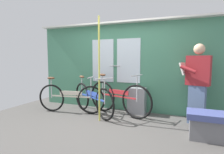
{
  "coord_description": "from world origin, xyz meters",
  "views": [
    {
      "loc": [
        1.45,
        -3.27,
        1.31
      ],
      "look_at": [
        -0.01,
        0.43,
        0.92
      ],
      "focal_mm": 29.32,
      "sensor_mm": 36.0,
      "label": 1
    }
  ],
  "objects_px": {
    "bicycle_by_pole": "(92,99)",
    "trash_bin_by_wall": "(137,101)",
    "bicycle_leaning_behind": "(71,98)",
    "handrail_pole": "(99,70)",
    "passenger_reading_newspaper": "(197,82)",
    "bench_seat_corner": "(210,125)",
    "bicycle_near_door": "(118,98)"
  },
  "relations": [
    {
      "from": "bicycle_by_pole",
      "to": "trash_bin_by_wall",
      "type": "xyz_separation_m",
      "value": [
        0.98,
        0.45,
        -0.06
      ]
    },
    {
      "from": "bicycle_by_pole",
      "to": "bench_seat_corner",
      "type": "xyz_separation_m",
      "value": [
        2.42,
        -0.52,
        -0.13
      ]
    },
    {
      "from": "bicycle_leaning_behind",
      "to": "passenger_reading_newspaper",
      "type": "relative_size",
      "value": 1.06
    },
    {
      "from": "bicycle_by_pole",
      "to": "bicycle_leaning_behind",
      "type": "bearing_deg",
      "value": -140.53
    },
    {
      "from": "passenger_reading_newspaper",
      "to": "handrail_pole",
      "type": "bearing_deg",
      "value": 33.14
    },
    {
      "from": "bicycle_by_pole",
      "to": "passenger_reading_newspaper",
      "type": "relative_size",
      "value": 0.93
    },
    {
      "from": "bench_seat_corner",
      "to": "bicycle_by_pole",
      "type": "bearing_deg",
      "value": 167.93
    },
    {
      "from": "bicycle_by_pole",
      "to": "passenger_reading_newspaper",
      "type": "xyz_separation_m",
      "value": [
        2.26,
        0.22,
        0.48
      ]
    },
    {
      "from": "bicycle_near_door",
      "to": "bench_seat_corner",
      "type": "relative_size",
      "value": 2.41
    },
    {
      "from": "trash_bin_by_wall",
      "to": "bicycle_by_pole",
      "type": "bearing_deg",
      "value": -155.2
    },
    {
      "from": "bicycle_near_door",
      "to": "bicycle_by_pole",
      "type": "distance_m",
      "value": 0.62
    },
    {
      "from": "bicycle_leaning_behind",
      "to": "bicycle_near_door",
      "type": "bearing_deg",
      "value": 3.86
    },
    {
      "from": "trash_bin_by_wall",
      "to": "bicycle_near_door",
      "type": "bearing_deg",
      "value": -146.42
    },
    {
      "from": "bicycle_by_pole",
      "to": "trash_bin_by_wall",
      "type": "distance_m",
      "value": 1.08
    },
    {
      "from": "handrail_pole",
      "to": "bench_seat_corner",
      "type": "height_order",
      "value": "handrail_pole"
    },
    {
      "from": "bicycle_by_pole",
      "to": "trash_bin_by_wall",
      "type": "bearing_deg",
      "value": 57.05
    },
    {
      "from": "bicycle_near_door",
      "to": "trash_bin_by_wall",
      "type": "height_order",
      "value": "bicycle_near_door"
    },
    {
      "from": "bicycle_near_door",
      "to": "handrail_pole",
      "type": "relative_size",
      "value": 0.77
    },
    {
      "from": "bicycle_by_pole",
      "to": "handrail_pole",
      "type": "height_order",
      "value": "handrail_pole"
    },
    {
      "from": "bicycle_near_door",
      "to": "passenger_reading_newspaper",
      "type": "relative_size",
      "value": 1.05
    },
    {
      "from": "trash_bin_by_wall",
      "to": "bench_seat_corner",
      "type": "relative_size",
      "value": 0.9
    },
    {
      "from": "bench_seat_corner",
      "to": "bicycle_near_door",
      "type": "bearing_deg",
      "value": 158.77
    },
    {
      "from": "bicycle_leaning_behind",
      "to": "bicycle_by_pole",
      "type": "distance_m",
      "value": 0.56
    },
    {
      "from": "trash_bin_by_wall",
      "to": "bicycle_leaning_behind",
      "type": "bearing_deg",
      "value": -161.2
    },
    {
      "from": "bicycle_by_pole",
      "to": "handrail_pole",
      "type": "relative_size",
      "value": 0.69
    },
    {
      "from": "bicycle_leaning_behind",
      "to": "handrail_pole",
      "type": "xyz_separation_m",
      "value": [
        0.91,
        -0.28,
        0.73
      ]
    },
    {
      "from": "bicycle_leaning_behind",
      "to": "handrail_pole",
      "type": "bearing_deg",
      "value": -26.01
    },
    {
      "from": "bicycle_near_door",
      "to": "handrail_pole",
      "type": "distance_m",
      "value": 0.91
    },
    {
      "from": "bicycle_leaning_behind",
      "to": "bicycle_by_pole",
      "type": "bearing_deg",
      "value": -1.95
    },
    {
      "from": "bicycle_leaning_behind",
      "to": "handrail_pole",
      "type": "height_order",
      "value": "handrail_pole"
    },
    {
      "from": "bicycle_leaning_behind",
      "to": "trash_bin_by_wall",
      "type": "xyz_separation_m",
      "value": [
        1.53,
        0.52,
        -0.05
      ]
    },
    {
      "from": "bench_seat_corner",
      "to": "trash_bin_by_wall",
      "type": "bearing_deg",
      "value": 146.21
    }
  ]
}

